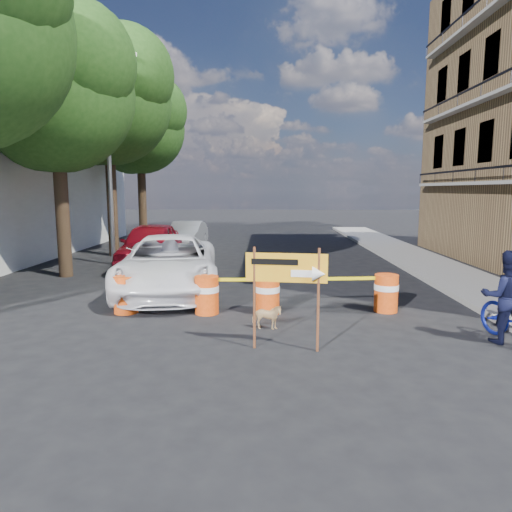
{
  "coord_description": "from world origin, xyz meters",
  "views": [
    {
      "loc": [
        -0.07,
        -8.05,
        2.91
      ],
      "look_at": [
        -0.28,
        2.99,
        1.3
      ],
      "focal_mm": 32.0,
      "sensor_mm": 36.0,
      "label": 1
    }
  ],
  "objects_px": {
    "barrel_mid_left": "(207,294)",
    "barrel_far_right": "(386,292)",
    "suv_white": "(169,264)",
    "detour_sign": "(297,276)",
    "pedestrian": "(506,297)",
    "sedan_silver": "(187,235)",
    "dog": "(267,317)",
    "sedan_red": "(151,245)",
    "barrel_far_left": "(126,293)",
    "barrel_mid_right": "(267,294)"
  },
  "relations": [
    {
      "from": "barrel_mid_left",
      "to": "barrel_far_right",
      "type": "distance_m",
      "value": 4.29
    },
    {
      "from": "barrel_far_right",
      "to": "suv_white",
      "type": "relative_size",
      "value": 0.16
    },
    {
      "from": "detour_sign",
      "to": "pedestrian",
      "type": "distance_m",
      "value": 4.06
    },
    {
      "from": "pedestrian",
      "to": "suv_white",
      "type": "bearing_deg",
      "value": -16.24
    },
    {
      "from": "suv_white",
      "to": "sedan_silver",
      "type": "distance_m",
      "value": 9.82
    },
    {
      "from": "dog",
      "to": "suv_white",
      "type": "xyz_separation_m",
      "value": [
        -2.77,
        3.49,
        0.54
      ]
    },
    {
      "from": "barrel_far_right",
      "to": "sedan_red",
      "type": "xyz_separation_m",
      "value": [
        -7.19,
        6.17,
        0.37
      ]
    },
    {
      "from": "barrel_far_right",
      "to": "detour_sign",
      "type": "bearing_deg",
      "value": -130.46
    },
    {
      "from": "barrel_far_left",
      "to": "dog",
      "type": "distance_m",
      "value": 3.58
    },
    {
      "from": "barrel_far_left",
      "to": "sedan_red",
      "type": "height_order",
      "value": "sedan_red"
    },
    {
      "from": "dog",
      "to": "sedan_silver",
      "type": "bearing_deg",
      "value": 26.18
    },
    {
      "from": "sedan_red",
      "to": "dog",
      "type": "bearing_deg",
      "value": -64.33
    },
    {
      "from": "barrel_mid_right",
      "to": "barrel_far_right",
      "type": "height_order",
      "value": "same"
    },
    {
      "from": "barrel_far_left",
      "to": "barrel_mid_right",
      "type": "distance_m",
      "value": 3.37
    },
    {
      "from": "sedan_red",
      "to": "sedan_silver",
      "type": "height_order",
      "value": "sedan_red"
    },
    {
      "from": "barrel_mid_left",
      "to": "detour_sign",
      "type": "xyz_separation_m",
      "value": [
        1.94,
        -2.47,
        0.92
      ]
    },
    {
      "from": "pedestrian",
      "to": "dog",
      "type": "bearing_deg",
      "value": 4.56
    },
    {
      "from": "dog",
      "to": "barrel_far_right",
      "type": "bearing_deg",
      "value": -52.76
    },
    {
      "from": "barrel_mid_left",
      "to": "barrel_far_right",
      "type": "relative_size",
      "value": 1.0
    },
    {
      "from": "barrel_far_left",
      "to": "barrel_mid_left",
      "type": "xyz_separation_m",
      "value": [
        1.94,
        -0.03,
        0.0
      ]
    },
    {
      "from": "barrel_mid_right",
      "to": "suv_white",
      "type": "xyz_separation_m",
      "value": [
        -2.8,
        2.25,
        0.33
      ]
    },
    {
      "from": "pedestrian",
      "to": "barrel_far_right",
      "type": "bearing_deg",
      "value": -39.68
    },
    {
      "from": "barrel_far_left",
      "to": "barrel_far_right",
      "type": "bearing_deg",
      "value": 2.22
    },
    {
      "from": "barrel_far_right",
      "to": "sedan_silver",
      "type": "distance_m",
      "value": 13.57
    },
    {
      "from": "barrel_mid_left",
      "to": "pedestrian",
      "type": "height_order",
      "value": "pedestrian"
    },
    {
      "from": "dog",
      "to": "sedan_silver",
      "type": "relative_size",
      "value": 0.15
    },
    {
      "from": "barrel_mid_right",
      "to": "dog",
      "type": "height_order",
      "value": "barrel_mid_right"
    },
    {
      "from": "barrel_mid_right",
      "to": "pedestrian",
      "type": "distance_m",
      "value": 4.93
    },
    {
      "from": "barrel_mid_right",
      "to": "barrel_far_right",
      "type": "xyz_separation_m",
      "value": [
        2.85,
        0.26,
        0.0
      ]
    },
    {
      "from": "suv_white",
      "to": "sedan_red",
      "type": "height_order",
      "value": "sedan_red"
    },
    {
      "from": "pedestrian",
      "to": "dog",
      "type": "height_order",
      "value": "pedestrian"
    },
    {
      "from": "barrel_mid_right",
      "to": "pedestrian",
      "type": "bearing_deg",
      "value": -23.63
    },
    {
      "from": "barrel_mid_right",
      "to": "sedan_silver",
      "type": "height_order",
      "value": "sedan_silver"
    },
    {
      "from": "barrel_mid_left",
      "to": "detour_sign",
      "type": "distance_m",
      "value": 3.27
    },
    {
      "from": "sedan_silver",
      "to": "barrel_far_right",
      "type": "bearing_deg",
      "value": -57.5
    },
    {
      "from": "pedestrian",
      "to": "suv_white",
      "type": "distance_m",
      "value": 8.43
    },
    {
      "from": "barrel_far_left",
      "to": "barrel_far_right",
      "type": "distance_m",
      "value": 6.22
    },
    {
      "from": "dog",
      "to": "sedan_red",
      "type": "bearing_deg",
      "value": 39.11
    },
    {
      "from": "detour_sign",
      "to": "sedan_silver",
      "type": "xyz_separation_m",
      "value": [
        -4.44,
        14.49,
        -0.71
      ]
    },
    {
      "from": "sedan_red",
      "to": "sedan_silver",
      "type": "xyz_separation_m",
      "value": [
        0.41,
        5.58,
        -0.17
      ]
    },
    {
      "from": "dog",
      "to": "suv_white",
      "type": "distance_m",
      "value": 4.49
    },
    {
      "from": "dog",
      "to": "suv_white",
      "type": "height_order",
      "value": "suv_white"
    },
    {
      "from": "barrel_mid_right",
      "to": "suv_white",
      "type": "height_order",
      "value": "suv_white"
    },
    {
      "from": "barrel_far_right",
      "to": "pedestrian",
      "type": "xyz_separation_m",
      "value": [
        1.65,
        -2.23,
        0.42
      ]
    },
    {
      "from": "detour_sign",
      "to": "sedan_silver",
      "type": "height_order",
      "value": "detour_sign"
    },
    {
      "from": "sedan_red",
      "to": "sedan_silver",
      "type": "relative_size",
      "value": 1.2
    },
    {
      "from": "barrel_mid_right",
      "to": "pedestrian",
      "type": "xyz_separation_m",
      "value": [
        4.5,
        -1.97,
        0.42
      ]
    },
    {
      "from": "barrel_mid_right",
      "to": "suv_white",
      "type": "relative_size",
      "value": 0.16
    },
    {
      "from": "dog",
      "to": "sedan_silver",
      "type": "xyz_separation_m",
      "value": [
        -3.91,
        13.24,
        0.41
      ]
    },
    {
      "from": "barrel_mid_right",
      "to": "barrel_far_left",
      "type": "bearing_deg",
      "value": 179.63
    }
  ]
}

